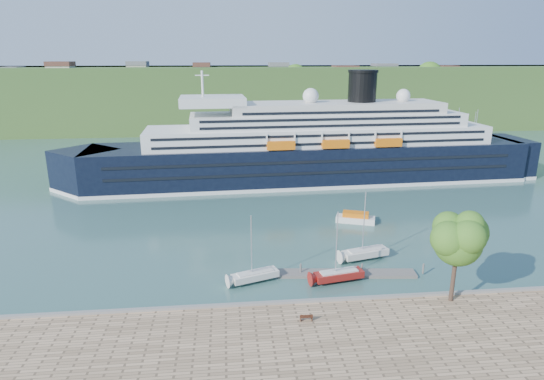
% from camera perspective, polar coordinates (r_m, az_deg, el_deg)
% --- Properties ---
extents(ground, '(400.00, 400.00, 0.00)m').
position_cam_1_polar(ground, '(54.66, 7.54, -14.40)').
color(ground, '#315851').
rests_on(ground, ground).
extents(far_hillside, '(400.00, 50.00, 24.00)m').
position_cam_1_polar(far_hillside, '(191.57, -2.40, 11.64)').
color(far_hillside, '#2D5321').
rests_on(far_hillside, ground).
extents(quay_coping, '(220.00, 0.50, 0.30)m').
position_cam_1_polar(quay_coping, '(53.91, 7.64, -13.46)').
color(quay_coping, slate).
rests_on(quay_coping, promenade).
extents(cruise_ship, '(112.59, 21.38, 25.14)m').
position_cam_1_polar(cruise_ship, '(103.54, 4.79, 7.86)').
color(cruise_ship, black).
rests_on(cruise_ship, ground).
extents(park_bench, '(1.45, 0.66, 0.91)m').
position_cam_1_polar(park_bench, '(49.95, 4.32, -15.57)').
color(park_bench, '#452113').
rests_on(park_bench, promenade).
extents(promenade_tree, '(7.07, 7.07, 11.70)m').
position_cam_1_polar(promenade_tree, '(54.90, 22.13, -7.39)').
color(promenade_tree, '#2B681B').
rests_on(promenade_tree, promenade).
extents(floating_pontoon, '(18.41, 4.10, 0.41)m').
position_cam_1_polar(floating_pontoon, '(62.06, 9.32, -10.30)').
color(floating_pontoon, slate).
rests_on(floating_pontoon, ground).
extents(sailboat_white_near, '(6.97, 3.97, 8.69)m').
position_cam_1_polar(sailboat_white_near, '(57.81, -2.16, -7.61)').
color(sailboat_white_near, silver).
rests_on(sailboat_white_near, ground).
extents(sailboat_red, '(7.32, 3.28, 9.14)m').
position_cam_1_polar(sailboat_red, '(58.36, 8.53, -7.32)').
color(sailboat_red, maroon).
rests_on(sailboat_red, ground).
extents(sailboat_white_far, '(7.72, 3.86, 9.61)m').
position_cam_1_polar(sailboat_white_far, '(65.22, 11.82, -4.67)').
color(sailboat_white_far, silver).
rests_on(sailboat_white_far, ground).
extents(tender_launch, '(7.11, 4.44, 1.86)m').
position_cam_1_polar(tender_launch, '(80.65, 10.43, -3.39)').
color(tender_launch, orange).
rests_on(tender_launch, ground).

